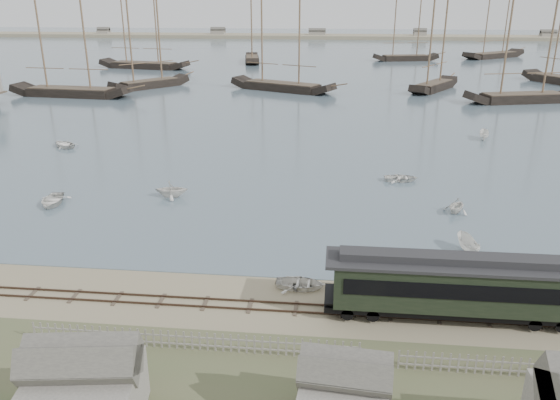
# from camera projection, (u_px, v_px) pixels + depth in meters

# --- Properties ---
(ground) EXTENTS (600.00, 600.00, 0.00)m
(ground) POSITION_uv_depth(u_px,v_px,m) (313.00, 294.00, 37.12)
(ground) COLOR tan
(ground) RESTS_ON ground
(harbor_water) EXTENTS (600.00, 336.00, 0.06)m
(harbor_water) POSITION_uv_depth(u_px,v_px,m) (336.00, 54.00, 195.59)
(harbor_water) COLOR #475C66
(harbor_water) RESTS_ON ground
(rail_track) EXTENTS (120.00, 1.80, 0.16)m
(rail_track) POSITION_uv_depth(u_px,v_px,m) (311.00, 309.00, 35.24)
(rail_track) COLOR #3D2C21
(rail_track) RESTS_ON ground
(picket_fence_west) EXTENTS (19.00, 0.10, 1.20)m
(picket_fence_west) POSITION_uv_depth(u_px,v_px,m) (193.00, 350.00, 31.23)
(picket_fence_west) COLOR slate
(picket_fence_west) RESTS_ON ground
(picket_fence_east) EXTENTS (15.00, 0.10, 1.20)m
(picket_fence_east) POSITION_uv_depth(u_px,v_px,m) (541.00, 378.00, 28.90)
(picket_fence_east) COLOR slate
(picket_fence_east) RESTS_ON ground
(far_spit) EXTENTS (500.00, 20.00, 1.80)m
(far_spit) POSITION_uv_depth(u_px,v_px,m) (337.00, 38.00, 270.18)
(far_spit) COLOR #9B9171
(far_spit) RESTS_ON ground
(passenger_coach) EXTENTS (15.63, 3.01, 3.79)m
(passenger_coach) POSITION_uv_depth(u_px,v_px,m) (452.00, 284.00, 33.57)
(passenger_coach) COLOR black
(passenger_coach) RESTS_ON ground
(beached_dinghy) EXTENTS (2.62, 3.56, 0.72)m
(beached_dinghy) POSITION_uv_depth(u_px,v_px,m) (301.00, 283.00, 37.76)
(beached_dinghy) COLOR white
(beached_dinghy) RESTS_ON ground
(rowboat_0) EXTENTS (4.56, 3.64, 0.85)m
(rowboat_0) POSITION_uv_depth(u_px,v_px,m) (52.00, 200.00, 52.91)
(rowboat_0) COLOR white
(rowboat_0) RESTS_ON harbor_water
(rowboat_1) EXTENTS (3.17, 3.55, 1.70)m
(rowboat_1) POSITION_uv_depth(u_px,v_px,m) (171.00, 189.00, 54.71)
(rowboat_1) COLOR white
(rowboat_1) RESTS_ON harbor_water
(rowboat_2) EXTENTS (3.35, 1.73, 1.23)m
(rowboat_2) POSITION_uv_depth(u_px,v_px,m) (468.00, 245.00, 42.85)
(rowboat_2) COLOR white
(rowboat_2) RESTS_ON harbor_water
(rowboat_3) EXTENTS (2.85, 3.82, 0.75)m
(rowboat_3) POSITION_uv_depth(u_px,v_px,m) (401.00, 178.00, 59.65)
(rowboat_3) COLOR white
(rowboat_3) RESTS_ON harbor_water
(rowboat_4) EXTENTS (3.52, 3.40, 1.42)m
(rowboat_4) POSITION_uv_depth(u_px,v_px,m) (456.00, 205.00, 50.78)
(rowboat_4) COLOR white
(rowboat_4) RESTS_ON harbor_water
(rowboat_5) EXTENTS (3.44, 1.88, 1.26)m
(rowboat_5) POSITION_uv_depth(u_px,v_px,m) (484.00, 135.00, 77.22)
(rowboat_5) COLOR white
(rowboat_5) RESTS_ON harbor_water
(rowboat_6) EXTENTS (4.53, 4.80, 0.81)m
(rowboat_6) POSITION_uv_depth(u_px,v_px,m) (64.00, 144.00, 73.36)
(rowboat_6) COLOR white
(rowboat_6) RESTS_ON harbor_water
(schooner_0) EXTENTS (25.56, 8.12, 20.00)m
(schooner_0) POSITION_uv_depth(u_px,v_px,m) (65.00, 45.00, 107.88)
(schooner_0) COLOR black
(schooner_0) RESTS_ON harbor_water
(schooner_1) EXTENTS (15.25, 17.39, 20.00)m
(schooner_1) POSITION_uv_depth(u_px,v_px,m) (146.00, 41.00, 118.28)
(schooner_1) COLOR black
(schooner_1) RESTS_ON harbor_water
(schooner_2) EXTENTS (24.02, 15.19, 20.00)m
(schooner_2) POSITION_uv_depth(u_px,v_px,m) (282.00, 43.00, 114.63)
(schooner_2) COLOR black
(schooner_2) RESTS_ON harbor_water
(schooner_3) EXTENTS (13.27, 18.16, 20.00)m
(schooner_3) POSITION_uv_depth(u_px,v_px,m) (438.00, 43.00, 115.03)
(schooner_3) COLOR black
(schooner_3) RESTS_ON harbor_water
(schooner_4) EXTENTS (23.14, 10.78, 20.00)m
(schooner_4) POSITION_uv_depth(u_px,v_px,m) (531.00, 49.00, 101.39)
(schooner_4) COLOR black
(schooner_4) RESTS_ON harbor_water
(schooner_6) EXTENTS (27.04, 10.75, 20.00)m
(schooner_6) POSITION_uv_depth(u_px,v_px,m) (141.00, 32.00, 151.83)
(schooner_6) COLOR black
(schooner_6) RESTS_ON harbor_water
(schooner_7) EXTENTS (7.63, 20.06, 20.00)m
(schooner_7) POSITION_uv_depth(u_px,v_px,m) (252.00, 29.00, 166.35)
(schooner_7) COLOR black
(schooner_7) RESTS_ON harbor_water
(schooner_8) EXTENTS (21.18, 9.55, 20.00)m
(schooner_8) POSITION_uv_depth(u_px,v_px,m) (408.00, 28.00, 170.68)
(schooner_8) COLOR black
(schooner_8) RESTS_ON harbor_water
(schooner_9) EXTENTS (23.85, 20.45, 20.00)m
(schooner_9) POSITION_uv_depth(u_px,v_px,m) (497.00, 27.00, 179.07)
(schooner_9) COLOR black
(schooner_9) RESTS_ON harbor_water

